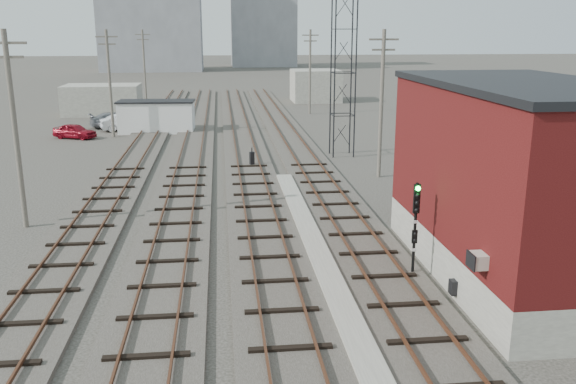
{
  "coord_description": "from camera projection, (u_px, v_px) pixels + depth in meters",
  "views": [
    {
      "loc": [
        -3.28,
        -8.39,
        8.95
      ],
      "look_at": [
        -0.49,
        16.75,
        2.2
      ],
      "focal_mm": 38.0,
      "sensor_mm": 36.0,
      "label": 1
    }
  ],
  "objects": [
    {
      "name": "shed_right",
      "position": [
        316.0,
        86.0,
        78.38
      ],
      "size": [
        6.0,
        6.0,
        4.0
      ],
      "primitive_type": "cube",
      "color": "gray",
      "rests_on": "ground"
    },
    {
      "name": "track_mid_left",
      "position": [
        193.0,
        147.0,
        47.55
      ],
      "size": [
        3.2,
        90.0,
        0.39
      ],
      "color": "#332D28",
      "rests_on": "ground"
    },
    {
      "name": "apartment_right",
      "position": [
        263.0,
        13.0,
        152.27
      ],
      "size": [
        16.0,
        12.0,
        26.0
      ],
      "primitive_type": "cube",
      "color": "gray",
      "rests_on": "ground"
    },
    {
      "name": "switch_stand",
      "position": [
        252.0,
        159.0,
        40.88
      ],
      "size": [
        0.35,
        0.35,
        1.23
      ],
      "rotation": [
        0.0,
        0.0,
        0.27
      ],
      "color": "black",
      "rests_on": "ground"
    },
    {
      "name": "utility_pole_left_b",
      "position": [
        110.0,
        81.0,
        51.36
      ],
      "size": [
        1.8,
        0.24,
        9.0
      ],
      "color": "#595147",
      "rests_on": "ground"
    },
    {
      "name": "brick_building",
      "position": [
        521.0,
        181.0,
        22.1
      ],
      "size": [
        6.54,
        12.2,
        7.22
      ],
      "color": "gray",
      "rests_on": "ground"
    },
    {
      "name": "car_silver",
      "position": [
        126.0,
        122.0,
        55.79
      ],
      "size": [
        4.78,
        2.9,
        1.49
      ],
      "primitive_type": "imported",
      "rotation": [
        0.0,
        0.0,
        1.89
      ],
      "color": "#B8BBC0",
      "rests_on": "ground"
    },
    {
      "name": "platform_curb",
      "position": [
        320.0,
        259.0,
        24.18
      ],
      "size": [
        0.9,
        28.0,
        0.26
      ],
      "primitive_type": "cube",
      "color": "gray",
      "rests_on": "ground"
    },
    {
      "name": "utility_pole_right_a",
      "position": [
        382.0,
        100.0,
        37.06
      ],
      "size": [
        1.8,
        0.24,
        9.0
      ],
      "color": "#595147",
      "rests_on": "ground"
    },
    {
      "name": "shed_left",
      "position": [
        103.0,
        100.0,
        66.21
      ],
      "size": [
        8.0,
        5.0,
        3.2
      ],
      "primitive_type": "cube",
      "color": "gray",
      "rests_on": "ground"
    },
    {
      "name": "utility_pole_left_c",
      "position": [
        144.0,
        65.0,
        75.37
      ],
      "size": [
        1.8,
        0.24,
        9.0
      ],
      "color": "#595147",
      "rests_on": "ground"
    },
    {
      "name": "lattice_tower",
      "position": [
        344.0,
        51.0,
        42.98
      ],
      "size": [
        1.6,
        1.6,
        15.0
      ],
      "color": "black",
      "rests_on": "ground"
    },
    {
      "name": "car_red",
      "position": [
        75.0,
        131.0,
        51.69
      ],
      "size": [
        4.0,
        2.86,
        1.27
      ],
      "primitive_type": "imported",
      "rotation": [
        0.0,
        0.0,
        1.16
      ],
      "color": "maroon",
      "rests_on": "ground"
    },
    {
      "name": "utility_pole_left_a",
      "position": [
        15.0,
        125.0,
        27.35
      ],
      "size": [
        1.8,
        0.24,
        9.0
      ],
      "color": "#595147",
      "rests_on": "ground"
    },
    {
      "name": "site_trailer",
      "position": [
        157.0,
        116.0,
        54.69
      ],
      "size": [
        6.91,
        3.28,
        2.85
      ],
      "rotation": [
        0.0,
        0.0,
        -0.05
      ],
      "color": "white",
      "rests_on": "ground"
    },
    {
      "name": "car_grey",
      "position": [
        116.0,
        120.0,
        57.64
      ],
      "size": [
        5.23,
        3.5,
        1.41
      ],
      "primitive_type": "imported",
      "rotation": [
        0.0,
        0.0,
        1.92
      ],
      "color": "slate",
      "rests_on": "ground"
    },
    {
      "name": "apartment_left",
      "position": [
        150.0,
        2.0,
        134.57
      ],
      "size": [
        22.0,
        14.0,
        30.0
      ],
      "primitive_type": "cube",
      "color": "gray",
      "rests_on": "ground"
    },
    {
      "name": "utility_pole_right_b",
      "position": [
        310.0,
        70.0,
        65.87
      ],
      "size": [
        1.8,
        0.24,
        9.0
      ],
      "color": "#595147",
      "rests_on": "ground"
    },
    {
      "name": "track_left",
      "position": [
        141.0,
        148.0,
        47.13
      ],
      "size": [
        3.2,
        90.0,
        0.39
      ],
      "color": "#332D28",
      "rests_on": "ground"
    },
    {
      "name": "track_right",
      "position": [
        294.0,
        145.0,
        48.41
      ],
      "size": [
        3.2,
        90.0,
        0.39
      ],
      "color": "#332D28",
      "rests_on": "ground"
    },
    {
      "name": "track_mid_right",
      "position": [
        244.0,
        146.0,
        47.98
      ],
      "size": [
        3.2,
        90.0,
        0.39
      ],
      "color": "#332D28",
      "rests_on": "ground"
    },
    {
      "name": "ground",
      "position": [
        250.0,
        112.0,
        68.33
      ],
      "size": [
        320.0,
        320.0,
        0.0
      ],
      "primitive_type": "plane",
      "color": "#282621",
      "rests_on": "ground"
    },
    {
      "name": "signal_mast",
      "position": [
        415.0,
        224.0,
        22.27
      ],
      "size": [
        0.4,
        0.4,
        3.62
      ],
      "color": "gray",
      "rests_on": "ground"
    }
  ]
}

